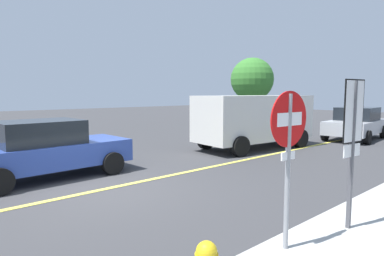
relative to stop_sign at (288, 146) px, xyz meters
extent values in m
plane|color=#38383A|center=(-0.39, 4.77, -1.60)|extent=(80.00, 80.00, 0.00)
cube|color=#E0D14C|center=(2.61, 4.77, -1.59)|extent=(28.00, 0.16, 0.01)
cylinder|color=gray|center=(0.00, 0.00, -0.45)|extent=(0.07, 0.07, 2.30)
cylinder|color=red|center=(0.00, 0.00, 0.36)|extent=(0.76, 0.07, 0.76)
cube|color=white|center=(0.00, 0.00, 0.36)|extent=(0.53, 0.07, 0.18)
cube|color=white|center=(0.00, 0.00, -0.14)|extent=(0.28, 0.04, 0.11)
cube|color=#4C4C51|center=(1.37, -0.28, -0.35)|extent=(0.06, 0.06, 2.50)
cube|color=white|center=(1.37, -0.28, 0.43)|extent=(0.50, 0.08, 0.95)
cube|color=black|center=(1.37, -0.28, 0.43)|extent=(0.54, 0.08, 0.99)
cube|color=white|center=(1.37, -0.28, -0.19)|extent=(0.45, 0.07, 0.20)
cube|color=silver|center=(7.21, 6.11, -0.31)|extent=(5.38, 2.52, 1.82)
cube|color=black|center=(9.27, 5.90, 0.09)|extent=(0.35, 1.85, 0.80)
cylinder|color=black|center=(9.07, 6.93, -1.22)|extent=(0.78, 0.34, 0.76)
cylinder|color=black|center=(8.86, 4.94, -1.22)|extent=(0.78, 0.34, 0.76)
cylinder|color=black|center=(5.55, 7.29, -1.22)|extent=(0.78, 0.34, 0.76)
cylinder|color=black|center=(5.34, 5.30, -1.22)|extent=(0.78, 0.34, 0.76)
cube|color=#2D479E|center=(-0.88, 6.83, -0.96)|extent=(4.30, 1.89, 0.63)
cube|color=black|center=(-1.10, 6.83, -0.33)|extent=(2.09, 1.61, 0.63)
cylinder|color=black|center=(0.53, 7.76, -1.28)|extent=(0.65, 0.24, 0.64)
cylinder|color=black|center=(0.59, 6.00, -1.28)|extent=(0.65, 0.24, 0.64)
cube|color=#B7BABF|center=(13.16, 4.44, -0.96)|extent=(4.39, 2.33, 0.64)
cube|color=black|center=(13.37, 4.46, -0.32)|extent=(2.19, 1.87, 0.64)
cylinder|color=black|center=(11.83, 3.35, -1.28)|extent=(0.66, 0.29, 0.64)
cylinder|color=black|center=(11.64, 5.23, -1.28)|extent=(0.66, 0.29, 0.64)
cylinder|color=black|center=(14.68, 3.65, -1.28)|extent=(0.66, 0.29, 0.64)
cylinder|color=black|center=(14.48, 5.53, -1.28)|extent=(0.66, 0.29, 0.64)
cylinder|color=#513823|center=(15.51, 12.77, -0.38)|extent=(0.38, 0.38, 2.44)
sphere|color=#387A2D|center=(15.51, 12.77, 1.69)|extent=(3.09, 3.09, 3.09)
sphere|color=gold|center=(-1.71, -0.17, -0.88)|extent=(0.22, 0.22, 0.22)
camera|label=1|loc=(-3.95, -2.46, 0.71)|focal=31.26mm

